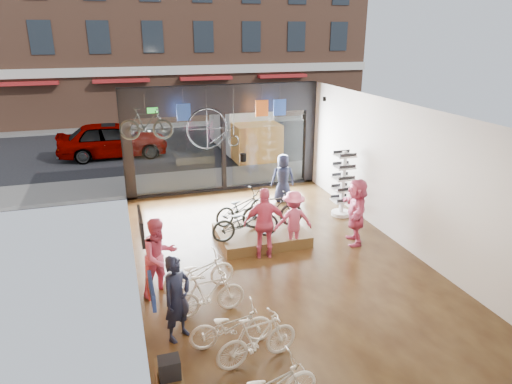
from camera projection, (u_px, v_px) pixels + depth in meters
name	position (u px, v px, depth m)	size (l,w,h in m)	color
ground_plane	(281.00, 264.00, 11.48)	(7.00, 12.00, 0.04)	black
ceiling	(284.00, 112.00, 10.20)	(7.00, 12.00, 0.04)	black
wall_left	(129.00, 209.00, 9.84)	(0.04, 12.00, 3.80)	#A16D38
wall_right	(409.00, 179.00, 11.83)	(0.04, 12.00, 3.80)	beige
wall_back	(459.00, 354.00, 5.42)	(7.00, 0.04, 3.80)	beige
storefront	(223.00, 139.00, 16.24)	(7.00, 0.26, 3.80)	black
exit_sign	(152.00, 110.00, 15.07)	(0.35, 0.06, 0.18)	#198C26
street_road	(186.00, 138.00, 24.97)	(30.00, 18.00, 0.02)	black
sidewalk_near	(217.00, 178.00, 17.93)	(30.00, 2.40, 0.12)	slate
sidewalk_far	(175.00, 124.00, 28.54)	(30.00, 2.00, 0.12)	slate
opposite_building	(163.00, 6.00, 28.48)	(26.00, 5.00, 14.00)	brown
street_car	(113.00, 139.00, 20.92)	(1.96, 4.87, 1.66)	gray
box_truck	(245.00, 127.00, 21.59)	(2.10, 6.29, 2.48)	silver
floor_bike_1	(257.00, 339.00, 7.92)	(0.44, 1.56, 0.94)	beige
floor_bike_2	(231.00, 326.00, 8.37)	(0.54, 1.56, 0.82)	beige
floor_bike_3	(208.00, 294.00, 9.27)	(0.44, 1.55, 0.93)	beige
floor_bike_4	(199.00, 273.00, 10.15)	(0.58, 1.66, 0.87)	beige
display_platform	(261.00, 235.00, 12.72)	(2.40, 1.80, 0.30)	#48331A
display_bike_left	(246.00, 222.00, 11.99)	(0.64, 1.84, 0.97)	black
display_bike_mid	(273.00, 210.00, 12.70)	(0.49, 1.73, 1.04)	black
display_bike_right	(242.00, 207.00, 13.06)	(0.61, 1.76, 0.93)	black
customer_0	(177.00, 298.00, 8.44)	(0.62, 0.41, 1.71)	#161C33
customer_1	(160.00, 257.00, 9.89)	(0.87, 0.68, 1.80)	#CC4C72
customer_2	(265.00, 223.00, 11.51)	(1.10, 0.46, 1.87)	#CC4C72
customer_3	(293.00, 220.00, 12.04)	(1.04, 0.60, 1.61)	#CC4C72
customer_4	(283.00, 178.00, 15.43)	(0.81, 0.53, 1.65)	#161C33
customer_5	(356.00, 211.00, 12.32)	(1.71, 0.55, 1.85)	#CC4C72
sunglasses_rack	(343.00, 184.00, 14.17)	(0.61, 0.50, 2.08)	white
wall_merch	(154.00, 325.00, 6.94)	(0.40, 2.40, 2.60)	navy
penny_farthing	(216.00, 130.00, 14.80)	(1.67, 0.06, 1.34)	black
hung_bike	(146.00, 124.00, 13.50)	(0.45, 1.58, 0.95)	black
jersey_left	(184.00, 112.00, 14.72)	(0.45, 0.03, 0.55)	#1E3F99
jersey_mid	(262.00, 108.00, 15.47)	(0.45, 0.03, 0.55)	#CC5919
jersey_right	(280.00, 107.00, 15.65)	(0.45, 0.03, 0.55)	#1E3F99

